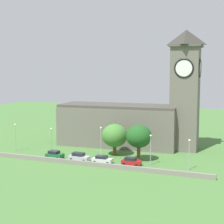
{
  "coord_description": "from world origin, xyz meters",
  "views": [
    {
      "loc": [
        32.16,
        -71.51,
        20.27
      ],
      "look_at": [
        0.98,
        6.77,
        10.09
      ],
      "focal_mm": 58.84,
      "sensor_mm": 36.0,
      "label": 1
    }
  ],
  "objects_px": {
    "streetlamp_west_mid": "(51,137)",
    "tree_churchyard": "(115,136)",
    "church": "(135,116)",
    "tree_riverside_east": "(139,136)",
    "car_green": "(55,155)",
    "streetlamp_central": "(101,138)",
    "car_silver": "(79,157)",
    "car_red": "(131,161)",
    "car_white": "(102,159)",
    "streetlamp_west_end": "(15,133)",
    "streetlamp_east_mid": "(151,145)",
    "streetlamp_east_end": "(189,149)"
  },
  "relations": [
    {
      "from": "streetlamp_west_end",
      "to": "streetlamp_central",
      "type": "relative_size",
      "value": 0.92
    },
    {
      "from": "car_white",
      "to": "streetlamp_east_end",
      "type": "relative_size",
      "value": 0.7
    },
    {
      "from": "car_red",
      "to": "car_white",
      "type": "bearing_deg",
      "value": -174.78
    },
    {
      "from": "streetlamp_east_end",
      "to": "streetlamp_west_end",
      "type": "bearing_deg",
      "value": 178.42
    },
    {
      "from": "streetlamp_west_end",
      "to": "streetlamp_east_mid",
      "type": "distance_m",
      "value": 34.18
    },
    {
      "from": "church",
      "to": "car_white",
      "type": "bearing_deg",
      "value": -93.61
    },
    {
      "from": "car_green",
      "to": "streetlamp_east_mid",
      "type": "bearing_deg",
      "value": 6.23
    },
    {
      "from": "car_silver",
      "to": "streetlamp_east_end",
      "type": "relative_size",
      "value": 0.75
    },
    {
      "from": "car_white",
      "to": "streetlamp_central",
      "type": "height_order",
      "value": "streetlamp_central"
    },
    {
      "from": "car_green",
      "to": "tree_churchyard",
      "type": "distance_m",
      "value": 14.41
    },
    {
      "from": "car_white",
      "to": "streetlamp_west_mid",
      "type": "distance_m",
      "value": 13.97
    },
    {
      "from": "streetlamp_east_mid",
      "to": "streetlamp_east_end",
      "type": "xyz_separation_m",
      "value": [
        8.12,
        -0.77,
        -0.15
      ]
    },
    {
      "from": "streetlamp_east_mid",
      "to": "car_green",
      "type": "bearing_deg",
      "value": -173.77
    },
    {
      "from": "car_white",
      "to": "streetlamp_west_mid",
      "type": "xyz_separation_m",
      "value": [
        -13.41,
        1.59,
        3.59
      ]
    },
    {
      "from": "church",
      "to": "tree_riverside_east",
      "type": "bearing_deg",
      "value": -68.9
    },
    {
      "from": "streetlamp_west_end",
      "to": "streetlamp_central",
      "type": "xyz_separation_m",
      "value": [
        22.71,
        0.04,
        0.33
      ]
    },
    {
      "from": "streetlamp_east_mid",
      "to": "car_silver",
      "type": "bearing_deg",
      "value": -170.34
    },
    {
      "from": "church",
      "to": "car_red",
      "type": "xyz_separation_m",
      "value": [
        5.14,
        -18.31,
        -7.01
      ]
    },
    {
      "from": "streetlamp_east_mid",
      "to": "streetlamp_east_end",
      "type": "relative_size",
      "value": 1.04
    },
    {
      "from": "church",
      "to": "tree_churchyard",
      "type": "xyz_separation_m",
      "value": [
        -1.36,
        -11.13,
        -3.22
      ]
    },
    {
      "from": "car_silver",
      "to": "car_red",
      "type": "xyz_separation_m",
      "value": [
        11.67,
        0.93,
        -0.11
      ]
    },
    {
      "from": "streetlamp_central",
      "to": "tree_riverside_east",
      "type": "height_order",
      "value": "tree_riverside_east"
    },
    {
      "from": "streetlamp_west_mid",
      "to": "tree_churchyard",
      "type": "distance_m",
      "value": 14.6
    },
    {
      "from": "streetlamp_central",
      "to": "car_green",
      "type": "bearing_deg",
      "value": -164.61
    },
    {
      "from": "car_white",
      "to": "tree_churchyard",
      "type": "distance_m",
      "value": 8.65
    },
    {
      "from": "car_green",
      "to": "streetlamp_west_end",
      "type": "height_order",
      "value": "streetlamp_west_end"
    },
    {
      "from": "streetlamp_west_mid",
      "to": "streetlamp_west_end",
      "type": "bearing_deg",
      "value": 174.35
    },
    {
      "from": "car_red",
      "to": "streetlamp_east_end",
      "type": "distance_m",
      "value": 12.31
    },
    {
      "from": "car_red",
      "to": "tree_riverside_east",
      "type": "height_order",
      "value": "tree_riverside_east"
    },
    {
      "from": "church",
      "to": "streetlamp_east_end",
      "type": "distance_m",
      "value": 24.56
    },
    {
      "from": "car_white",
      "to": "streetlamp_east_mid",
      "type": "relative_size",
      "value": 0.67
    },
    {
      "from": "car_silver",
      "to": "tree_riverside_east",
      "type": "height_order",
      "value": "tree_riverside_east"
    },
    {
      "from": "car_red",
      "to": "streetlamp_west_mid",
      "type": "bearing_deg",
      "value": 177.05
    },
    {
      "from": "church",
      "to": "streetlamp_west_end",
      "type": "height_order",
      "value": "church"
    },
    {
      "from": "car_white",
      "to": "tree_riverside_east",
      "type": "distance_m",
      "value": 9.4
    },
    {
      "from": "church",
      "to": "car_silver",
      "type": "relative_size",
      "value": 7.8
    },
    {
      "from": "car_red",
      "to": "streetlamp_central",
      "type": "relative_size",
      "value": 0.55
    },
    {
      "from": "car_white",
      "to": "car_red",
      "type": "height_order",
      "value": "car_red"
    },
    {
      "from": "streetlamp_east_end",
      "to": "streetlamp_central",
      "type": "bearing_deg",
      "value": 176.47
    },
    {
      "from": "streetlamp_east_mid",
      "to": "streetlamp_east_end",
      "type": "height_order",
      "value": "streetlamp_east_mid"
    },
    {
      "from": "tree_churchyard",
      "to": "streetlamp_east_end",
      "type": "bearing_deg",
      "value": -18.91
    },
    {
      "from": "tree_riverside_east",
      "to": "car_white",
      "type": "bearing_deg",
      "value": -143.6
    },
    {
      "from": "streetlamp_west_mid",
      "to": "tree_riverside_east",
      "type": "height_order",
      "value": "tree_riverside_east"
    },
    {
      "from": "car_white",
      "to": "streetlamp_west_mid",
      "type": "relative_size",
      "value": 0.66
    },
    {
      "from": "streetlamp_east_end",
      "to": "tree_churchyard",
      "type": "height_order",
      "value": "tree_churchyard"
    },
    {
      "from": "car_white",
      "to": "tree_riverside_east",
      "type": "relative_size",
      "value": 0.54
    },
    {
      "from": "car_white",
      "to": "streetlamp_west_end",
      "type": "height_order",
      "value": "streetlamp_west_end"
    },
    {
      "from": "streetlamp_west_mid",
      "to": "streetlamp_east_mid",
      "type": "relative_size",
      "value": 1.01
    },
    {
      "from": "church",
      "to": "streetlamp_east_mid",
      "type": "relative_size",
      "value": 5.63
    },
    {
      "from": "car_green",
      "to": "car_white",
      "type": "relative_size",
      "value": 0.96
    }
  ]
}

